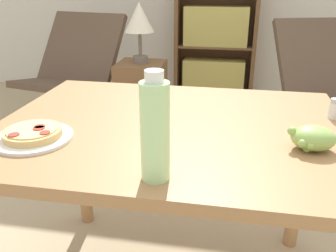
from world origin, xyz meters
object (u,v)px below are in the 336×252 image
object	(u,v)px
pizza_on_plate	(33,135)
drink_bottle	(155,130)
salt_shaker	(334,109)
lounge_chair_near	(73,90)
lounge_chair_far	(329,109)
side_table	(142,100)
bookshelf	(216,24)
grape_bunch	(313,138)
table_lamp	(139,20)

from	to	relation	value
pizza_on_plate	drink_bottle	distance (m)	0.43
salt_shaker	lounge_chair_near	distance (m)	2.24
lounge_chair_far	side_table	xyz separation A→B (m)	(-1.37, -0.05, 0.00)
drink_bottle	lounge_chair_far	xyz separation A→B (m)	(0.87, 1.85, -0.56)
lounge_chair_near	bookshelf	size ratio (longest dim) A/B	0.57
grape_bunch	salt_shaker	bearing A→B (deg)	65.92
grape_bunch	drink_bottle	xyz separation A→B (m)	(-0.39, -0.22, 0.09)
lounge_chair_near	drink_bottle	bearing A→B (deg)	-47.70
grape_bunch	bookshelf	world-z (taller)	bookshelf
pizza_on_plate	lounge_chair_near	distance (m)	1.99
bookshelf	side_table	size ratio (longest dim) A/B	2.72
pizza_on_plate	table_lamp	distance (m)	1.66
side_table	lounge_chair_near	bearing A→B (deg)	166.89
lounge_chair_near	side_table	world-z (taller)	lounge_chair_near
lounge_chair_far	bookshelf	world-z (taller)	bookshelf
table_lamp	drink_bottle	bearing A→B (deg)	-74.52
pizza_on_plate	salt_shaker	distance (m)	0.95
pizza_on_plate	bookshelf	distance (m)	2.73
drink_bottle	lounge_chair_far	size ratio (longest dim) A/B	0.28
salt_shaker	side_table	distance (m)	1.72
pizza_on_plate	drink_bottle	world-z (taller)	drink_bottle
pizza_on_plate	side_table	distance (m)	1.72
lounge_chair_near	salt_shaker	bearing A→B (deg)	-29.83
bookshelf	drink_bottle	bearing A→B (deg)	-89.76
lounge_chair_far	drink_bottle	bearing A→B (deg)	-132.47
drink_bottle	table_lamp	xyz separation A→B (m)	(-0.50, 1.80, 0.03)
grape_bunch	table_lamp	size ratio (longest dim) A/B	0.30
grape_bunch	drink_bottle	bearing A→B (deg)	-150.47
drink_bottle	table_lamp	bearing A→B (deg)	105.48
table_lamp	bookshelf	bearing A→B (deg)	65.11
grape_bunch	lounge_chair_near	size ratio (longest dim) A/B	0.14
side_table	table_lamp	bearing A→B (deg)	180.00
bookshelf	side_table	xyz separation A→B (m)	(-0.49, -1.05, -0.45)
pizza_on_plate	bookshelf	bearing A→B (deg)	81.98
bookshelf	table_lamp	distance (m)	1.16
table_lamp	side_table	bearing A→B (deg)	0.00
salt_shaker	table_lamp	distance (m)	1.66
lounge_chair_near	table_lamp	world-z (taller)	table_lamp
drink_bottle	salt_shaker	xyz separation A→B (m)	(0.50, 0.48, -0.09)
grape_bunch	drink_bottle	distance (m)	0.45
pizza_on_plate	grape_bunch	distance (m)	0.78
table_lamp	lounge_chair_far	bearing A→B (deg)	2.23
drink_bottle	pizza_on_plate	bearing A→B (deg)	159.65
lounge_chair_far	bookshelf	distance (m)	1.40
lounge_chair_far	bookshelf	xyz separation A→B (m)	(-0.88, 0.99, 0.45)
grape_bunch	salt_shaker	world-z (taller)	same
lounge_chair_near	lounge_chair_far	size ratio (longest dim) A/B	0.96
pizza_on_plate	bookshelf	size ratio (longest dim) A/B	0.14
drink_bottle	bookshelf	world-z (taller)	bookshelf
side_table	table_lamp	world-z (taller)	table_lamp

